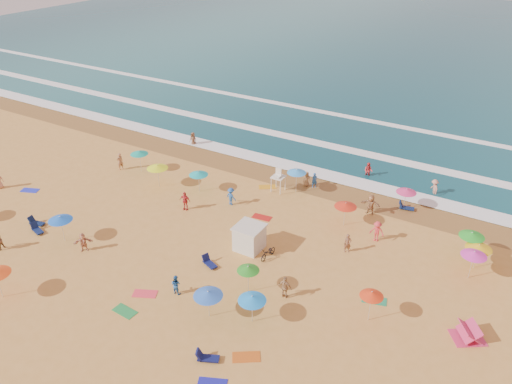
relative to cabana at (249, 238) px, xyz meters
The scene contains 12 objects.
ground 1.98m from the cabana, behind, with size 220.00×220.00×0.00m, color gold.
ocean 84.01m from the cabana, 91.17° to the left, with size 220.00×140.00×0.18m, color #0C4756.
wet_sand 12.64m from the cabana, 97.81° to the left, with size 220.00×220.00×0.00m, color olive.
surf_foam 21.39m from the cabana, 94.59° to the left, with size 200.00×18.70×0.05m.
cabana is the anchor object (origin of this frame).
cabana_roof 1.06m from the cabana, ahead, with size 2.20×2.20×0.12m, color silver.
bicycle 1.99m from the cabana, ahead, with size 0.63×1.80×0.95m, color black.
lifeguard_stand 9.90m from the cabana, 104.95° to the left, with size 1.20×1.20×2.10m, color white, non-canonical shape.
beach_umbrellas 1.65m from the cabana, 141.72° to the left, with size 41.29×28.21×0.77m.
loungers 6.74m from the cabana, 25.06° to the right, with size 48.62×24.51×0.34m.
towels 3.59m from the cabana, 112.79° to the right, with size 48.36×23.78×0.03m.
beachgoers 5.82m from the cabana, 117.95° to the left, with size 38.05×28.14×2.13m.
Camera 1 is at (18.92, -27.98, 23.54)m, focal length 35.00 mm.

